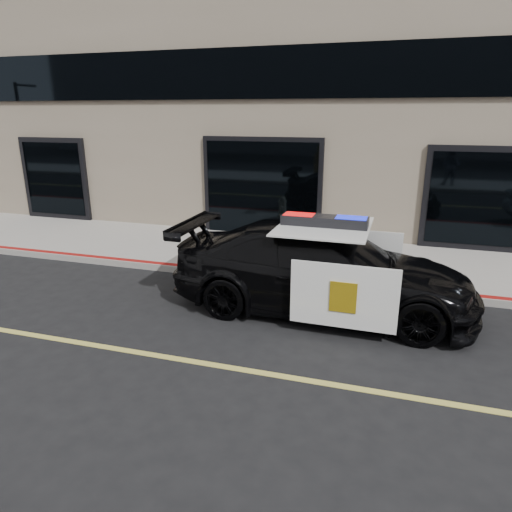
# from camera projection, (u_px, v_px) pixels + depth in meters

# --- Properties ---
(ground) EXTENTS (120.00, 120.00, 0.00)m
(ground) POSITION_uv_depth(u_px,v_px,m) (195.00, 362.00, 6.71)
(ground) COLOR black
(ground) RESTS_ON ground
(sidewalk_n) EXTENTS (60.00, 3.50, 0.15)m
(sidewalk_n) POSITION_uv_depth(u_px,v_px,m) (281.00, 255.00, 11.48)
(sidewalk_n) COLOR gray
(sidewalk_n) RESTS_ON ground
(building_n) EXTENTS (60.00, 7.00, 12.00)m
(building_n) POSITION_uv_depth(u_px,v_px,m) (324.00, 30.00, 14.48)
(building_n) COLOR #756856
(building_n) RESTS_ON ground
(police_car) EXTENTS (2.57, 5.50, 1.78)m
(police_car) POSITION_uv_depth(u_px,v_px,m) (323.00, 269.00, 8.28)
(police_car) COLOR black
(police_car) RESTS_ON ground
(fire_hydrant) EXTENTS (0.32, 0.45, 0.71)m
(fire_hydrant) POSITION_uv_depth(u_px,v_px,m) (237.00, 244.00, 10.98)
(fire_hydrant) COLOR beige
(fire_hydrant) RESTS_ON sidewalk_n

